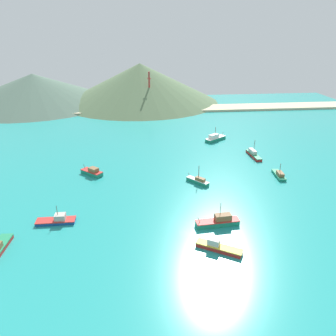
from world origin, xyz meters
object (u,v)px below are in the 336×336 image
fishing_boat_2 (57,220)px  radio_tower (149,90)px  fishing_boat_7 (219,221)px  fishing_boat_5 (92,172)px  fishing_boat_4 (253,154)px  fishing_boat_0 (279,175)px  fishing_boat_6 (198,181)px  fishing_boat_8 (218,247)px  fishing_boat_1 (215,138)px

fishing_boat_2 → radio_tower: 127.67m
fishing_boat_7 → fishing_boat_5: bearing=135.5°
fishing_boat_5 → fishing_boat_4: bearing=10.2°
fishing_boat_0 → fishing_boat_6: bearing=-175.9°
radio_tower → fishing_boat_4: bearing=-67.1°
fishing_boat_4 → fishing_boat_7: (-25.17, -44.83, 0.18)m
fishing_boat_6 → radio_tower: size_ratio=0.33×
fishing_boat_0 → fishing_boat_7: 37.43m
fishing_boat_0 → fishing_boat_8: bearing=-130.1°
fishing_boat_2 → radio_tower: (29.92, 123.66, 10.63)m
fishing_boat_4 → fishing_boat_5: fishing_boat_4 is taller
fishing_boat_0 → fishing_boat_5: size_ratio=1.08×
fishing_boat_4 → fishing_boat_7: size_ratio=1.01×
fishing_boat_4 → fishing_boat_6: size_ratio=1.53×
fishing_boat_4 → fishing_boat_6: bearing=-140.8°
fishing_boat_0 → fishing_boat_7: size_ratio=0.77×
fishing_boat_6 → fishing_boat_7: size_ratio=0.66×
fishing_boat_0 → fishing_boat_7: (-27.09, -25.82, 0.33)m
fishing_boat_1 → radio_tower: (-25.41, 63.94, 10.27)m
radio_tower → fishing_boat_7: bearing=-85.4°
fishing_boat_1 → fishing_boat_5: bearing=-148.0°
fishing_boat_7 → radio_tower: bearing=94.6°
fishing_boat_2 → fishing_boat_0: bearing=16.9°
fishing_boat_8 → radio_tower: radio_tower is taller
fishing_boat_2 → fishing_boat_5: bearing=79.0°
fishing_boat_1 → fishing_boat_7: fishing_boat_7 is taller
fishing_boat_1 → fishing_boat_7: bearing=-103.0°
fishing_boat_6 → fishing_boat_8: 33.36m
fishing_boat_2 → fishing_boat_8: size_ratio=0.96×
fishing_boat_0 → fishing_boat_4: 19.11m
fishing_boat_0 → fishing_boat_1: fishing_boat_1 is taller
fishing_boat_6 → radio_tower: 106.21m
fishing_boat_4 → fishing_boat_6: (-25.74, -21.02, -0.03)m
fishing_boat_0 → fishing_boat_5: bearing=172.4°
fishing_boat_6 → fishing_boat_5: bearing=163.3°
fishing_boat_1 → fishing_boat_7: size_ratio=0.94×
fishing_boat_0 → fishing_boat_7: fishing_boat_7 is taller
fishing_boat_5 → fishing_boat_7: size_ratio=0.71×
fishing_boat_0 → fishing_boat_1: 41.10m
radio_tower → fishing_boat_8: bearing=-86.8°
fishing_boat_6 → radio_tower: (-9.79, 105.24, 10.53)m
fishing_boat_1 → fishing_boat_4: (10.12, -20.28, -0.22)m
fishing_boat_1 → fishing_boat_7: 66.83m
fishing_boat_0 → radio_tower: (-37.46, 103.23, 10.65)m
fishing_boat_4 → radio_tower: size_ratio=0.50×
fishing_boat_4 → fishing_boat_2: bearing=-148.9°
fishing_boat_0 → fishing_boat_1: size_ratio=0.83×
fishing_boat_4 → fishing_boat_8: 61.00m
fishing_boat_4 → fishing_boat_5: bearing=-169.8°
fishing_boat_7 → fishing_boat_8: size_ratio=1.11×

